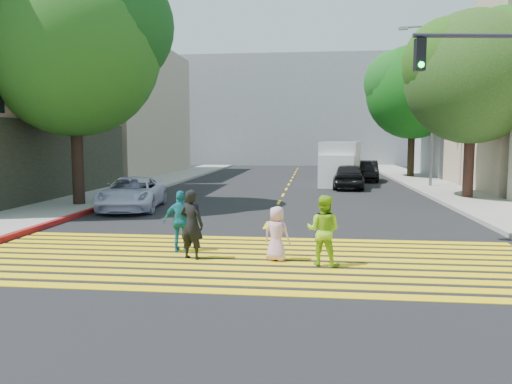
% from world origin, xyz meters
% --- Properties ---
extents(ground, '(120.00, 120.00, 0.00)m').
position_xyz_m(ground, '(0.00, 0.00, 0.00)').
color(ground, black).
extents(sidewalk_left, '(3.00, 40.00, 0.15)m').
position_xyz_m(sidewalk_left, '(-8.50, 22.00, 0.07)').
color(sidewalk_left, gray).
rests_on(sidewalk_left, ground).
extents(sidewalk_right, '(3.00, 60.00, 0.15)m').
position_xyz_m(sidewalk_right, '(8.50, 15.00, 0.07)').
color(sidewalk_right, gray).
rests_on(sidewalk_right, ground).
extents(curb_red, '(0.20, 8.00, 0.16)m').
position_xyz_m(curb_red, '(-6.90, 6.00, 0.08)').
color(curb_red, maroon).
rests_on(curb_red, ground).
extents(crosswalk, '(13.40, 5.30, 0.01)m').
position_xyz_m(crosswalk, '(0.00, 1.28, 0.01)').
color(crosswalk, yellow).
rests_on(crosswalk, ground).
extents(lane_line, '(0.12, 34.40, 0.01)m').
position_xyz_m(lane_line, '(0.00, 22.50, 0.01)').
color(lane_line, yellow).
rests_on(lane_line, ground).
extents(building_left_tan, '(12.00, 16.00, 10.00)m').
position_xyz_m(building_left_tan, '(-16.00, 28.00, 5.00)').
color(building_left_tan, tan).
rests_on(building_left_tan, ground).
extents(building_right_grey, '(10.00, 10.00, 10.00)m').
position_xyz_m(building_right_grey, '(15.00, 30.00, 5.00)').
color(building_right_grey, gray).
rests_on(building_right_grey, ground).
extents(backdrop_block, '(30.00, 8.00, 12.00)m').
position_xyz_m(backdrop_block, '(0.00, 48.00, 6.00)').
color(backdrop_block, gray).
rests_on(backdrop_block, ground).
extents(tree_left, '(8.13, 7.78, 9.96)m').
position_xyz_m(tree_left, '(-7.99, 9.52, 6.72)').
color(tree_left, black).
rests_on(tree_left, ground).
extents(tree_right_near, '(6.94, 6.43, 8.72)m').
position_xyz_m(tree_right_near, '(8.68, 13.95, 5.90)').
color(tree_right_near, black).
rests_on(tree_right_near, ground).
extents(tree_right_far, '(7.44, 6.81, 9.65)m').
position_xyz_m(tree_right_far, '(8.62, 27.25, 6.52)').
color(tree_right_far, black).
rests_on(tree_right_far, ground).
extents(pedestrian_man, '(0.69, 0.55, 1.63)m').
position_xyz_m(pedestrian_man, '(-1.29, 1.19, 0.81)').
color(pedestrian_man, black).
rests_on(pedestrian_man, ground).
extents(pedestrian_woman, '(0.89, 0.78, 1.56)m').
position_xyz_m(pedestrian_woman, '(1.73, 0.96, 0.78)').
color(pedestrian_woman, '#93CE1A').
rests_on(pedestrian_woman, ground).
extents(pedestrian_child, '(0.72, 0.59, 1.27)m').
position_xyz_m(pedestrian_child, '(0.68, 1.24, 0.63)').
color(pedestrian_child, '#DFA2C1').
rests_on(pedestrian_child, ground).
extents(pedestrian_extra, '(0.93, 0.49, 1.52)m').
position_xyz_m(pedestrian_extra, '(-1.76, 2.00, 0.76)').
color(pedestrian_extra, teal).
rests_on(pedestrian_extra, ground).
extents(white_sedan, '(2.80, 4.91, 1.29)m').
position_xyz_m(white_sedan, '(-5.66, 9.08, 0.65)').
color(white_sedan, silver).
rests_on(white_sedan, ground).
extents(dark_car_near, '(1.95, 4.38, 1.46)m').
position_xyz_m(dark_car_near, '(3.50, 18.81, 0.73)').
color(dark_car_near, black).
rests_on(dark_car_near, ground).
extents(silver_car, '(1.96, 4.36, 1.24)m').
position_xyz_m(silver_car, '(3.67, 31.51, 0.62)').
color(silver_car, gray).
rests_on(silver_car, ground).
extents(dark_car_parked, '(1.73, 4.29, 1.38)m').
position_xyz_m(dark_car_parked, '(5.06, 24.21, 0.69)').
color(dark_car_parked, black).
rests_on(dark_car_parked, ground).
extents(white_van, '(2.85, 5.84, 2.64)m').
position_xyz_m(white_van, '(3.14, 21.09, 1.25)').
color(white_van, silver).
rests_on(white_van, ground).
extents(street_lamp, '(2.11, 0.46, 9.31)m').
position_xyz_m(street_lamp, '(8.03, 19.61, 5.35)').
color(street_lamp, slate).
rests_on(street_lamp, ground).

